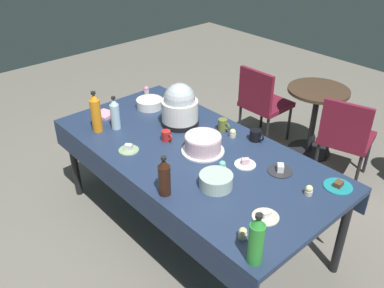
{
  "coord_description": "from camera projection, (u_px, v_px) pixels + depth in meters",
  "views": [
    {
      "loc": [
        1.9,
        -1.69,
        2.34
      ],
      "look_at": [
        0.0,
        0.0,
        0.8
      ],
      "focal_mm": 38.53,
      "sensor_mm": 36.0,
      "label": 1
    }
  ],
  "objects": [
    {
      "name": "soda_bottle_lime_soda",
      "position": [
        256.0,
        240.0,
        2.02
      ],
      "size": [
        0.08,
        0.08,
        0.31
      ],
      "color": "green",
      "rests_on": "potluck_table"
    },
    {
      "name": "dessert_plate_sage",
      "position": [
        129.0,
        149.0,
        2.98
      ],
      "size": [
        0.15,
        0.15,
        0.05
      ],
      "color": "#8CA87F",
      "rests_on": "potluck_table"
    },
    {
      "name": "ground",
      "position": [
        192.0,
        227.0,
        3.39
      ],
      "size": [
        9.0,
        9.0,
        0.0
      ],
      "primitive_type": "plane",
      "color": "slate"
    },
    {
      "name": "dessert_plate_teal",
      "position": [
        338.0,
        186.0,
        2.61
      ],
      "size": [
        0.18,
        0.18,
        0.04
      ],
      "color": "teal",
      "rests_on": "potluck_table"
    },
    {
      "name": "ceramic_snack_bowl",
      "position": [
        150.0,
        103.0,
        3.58
      ],
      "size": [
        0.23,
        0.23,
        0.08
      ],
      "primitive_type": "cylinder",
      "color": "silver",
      "rests_on": "potluck_table"
    },
    {
      "name": "coffee_mug_tan",
      "position": [
        172.0,
        95.0,
        3.72
      ],
      "size": [
        0.12,
        0.08,
        0.08
      ],
      "color": "tan",
      "rests_on": "potluck_table"
    },
    {
      "name": "maroon_chair_left",
      "position": [
        262.0,
        100.0,
        4.32
      ],
      "size": [
        0.44,
        0.44,
        0.85
      ],
      "color": "maroon",
      "rests_on": "ground"
    },
    {
      "name": "dessert_plate_white",
      "position": [
        245.0,
        163.0,
        2.82
      ],
      "size": [
        0.15,
        0.15,
        0.05
      ],
      "color": "white",
      "rests_on": "potluck_table"
    },
    {
      "name": "coffee_mug_olive",
      "position": [
        223.0,
        125.0,
        3.22
      ],
      "size": [
        0.11,
        0.07,
        0.1
      ],
      "color": "olive",
      "rests_on": "potluck_table"
    },
    {
      "name": "soda_bottle_cola",
      "position": [
        164.0,
        177.0,
        2.49
      ],
      "size": [
        0.08,
        0.08,
        0.27
      ],
      "color": "#33190F",
      "rests_on": "potluck_table"
    },
    {
      "name": "dessert_plate_charcoal",
      "position": [
        280.0,
        170.0,
        2.75
      ],
      "size": [
        0.17,
        0.17,
        0.06
      ],
      "color": "#2D2D33",
      "rests_on": "potluck_table"
    },
    {
      "name": "dessert_plate_cream",
      "position": [
        266.0,
        216.0,
        2.36
      ],
      "size": [
        0.16,
        0.16,
        0.05
      ],
      "color": "beige",
      "rests_on": "potluck_table"
    },
    {
      "name": "round_cafe_table",
      "position": [
        315.0,
        109.0,
        4.13
      ],
      "size": [
        0.6,
        0.6,
        0.72
      ],
      "color": "#473323",
      "rests_on": "ground"
    },
    {
      "name": "potluck_table",
      "position": [
        192.0,
        157.0,
        3.03
      ],
      "size": [
        2.2,
        1.1,
        0.75
      ],
      "color": "navy",
      "rests_on": "ground"
    },
    {
      "name": "glass_salad_bowl",
      "position": [
        216.0,
        181.0,
        2.6
      ],
      "size": [
        0.22,
        0.22,
        0.09
      ],
      "primitive_type": "cylinder",
      "color": "#B2C6BC",
      "rests_on": "potluck_table"
    },
    {
      "name": "cupcake_mint",
      "position": [
        222.0,
        165.0,
        2.77
      ],
      "size": [
        0.05,
        0.05,
        0.07
      ],
      "color": "beige",
      "rests_on": "potluck_table"
    },
    {
      "name": "maroon_chair_right",
      "position": [
        346.0,
        135.0,
        3.7
      ],
      "size": [
        0.54,
        0.54,
        0.85
      ],
      "color": "maroon",
      "rests_on": "ground"
    },
    {
      "name": "paper_napkin_stack",
      "position": [
        104.0,
        114.0,
        3.45
      ],
      "size": [
        0.18,
        0.18,
        0.02
      ],
      "primitive_type": "cube",
      "rotation": [
        0.0,
        0.0,
        0.32
      ],
      "color": "pink",
      "rests_on": "potluck_table"
    },
    {
      "name": "soda_bottle_orange_juice",
      "position": [
        96.0,
        113.0,
        3.16
      ],
      "size": [
        0.08,
        0.08,
        0.33
      ],
      "color": "orange",
      "rests_on": "potluck_table"
    },
    {
      "name": "cupcake_vanilla",
      "position": [
        309.0,
        190.0,
        2.54
      ],
      "size": [
        0.05,
        0.05,
        0.07
      ],
      "color": "beige",
      "rests_on": "potluck_table"
    },
    {
      "name": "coffee_mug_red",
      "position": [
        166.0,
        136.0,
        3.09
      ],
      "size": [
        0.11,
        0.07,
        0.08
      ],
      "color": "#B2231E",
      "rests_on": "potluck_table"
    },
    {
      "name": "cupcake_lemon",
      "position": [
        233.0,
        133.0,
        3.14
      ],
      "size": [
        0.05,
        0.05,
        0.07
      ],
      "color": "beige",
      "rests_on": "potluck_table"
    },
    {
      "name": "slow_cooker",
      "position": [
        180.0,
        106.0,
        3.25
      ],
      "size": [
        0.3,
        0.3,
        0.35
      ],
      "color": "black",
      "rests_on": "potluck_table"
    },
    {
      "name": "coffee_mug_black",
      "position": [
        256.0,
        135.0,
        3.09
      ],
      "size": [
        0.13,
        0.09,
        0.09
      ],
      "color": "black",
      "rests_on": "potluck_table"
    },
    {
      "name": "cupcake_berry",
      "position": [
        146.0,
        90.0,
        3.84
      ],
      "size": [
        0.05,
        0.05,
        0.07
      ],
      "color": "beige",
      "rests_on": "potluck_table"
    },
    {
      "name": "cupcake_cocoa",
      "position": [
        243.0,
        233.0,
        2.21
      ],
      "size": [
        0.05,
        0.05,
        0.07
      ],
      "color": "beige",
      "rests_on": "potluck_table"
    },
    {
      "name": "soda_bottle_water",
      "position": [
        115.0,
        114.0,
        3.21
      ],
      "size": [
        0.07,
        0.07,
        0.27
      ],
      "color": "silver",
      "rests_on": "potluck_table"
    },
    {
      "name": "frosted_layer_cake",
      "position": [
        203.0,
        144.0,
        2.94
      ],
      "size": [
        0.31,
        0.31,
        0.13
      ],
      "color": "silver",
      "rests_on": "potluck_table"
    }
  ]
}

